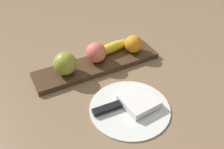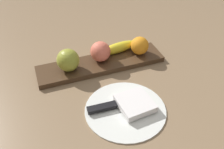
{
  "view_description": "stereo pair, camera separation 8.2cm",
  "coord_description": "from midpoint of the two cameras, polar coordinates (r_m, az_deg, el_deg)",
  "views": [
    {
      "loc": [
        -0.28,
        -0.72,
        0.57
      ],
      "look_at": [
        0.01,
        -0.16,
        0.05
      ],
      "focal_mm": 40.05,
      "sensor_mm": 36.0,
      "label": 1
    },
    {
      "loc": [
        -0.21,
        -0.75,
        0.57
      ],
      "look_at": [
        0.01,
        -0.16,
        0.05
      ],
      "focal_mm": 40.05,
      "sensor_mm": 36.0,
      "label": 2
    }
  ],
  "objects": [
    {
      "name": "dinner_plate",
      "position": [
        0.77,
        1.05,
        -7.73
      ],
      "size": [
        0.25,
        0.25,
        0.01
      ],
      "primitive_type": "cylinder",
      "color": "white",
      "rests_on": "ground_plane"
    },
    {
      "name": "apple",
      "position": [
        0.87,
        -13.33,
        2.32
      ],
      "size": [
        0.08,
        0.08,
        0.08
      ],
      "primitive_type": "sphere",
      "color": "#969B33",
      "rests_on": "fruit_tray"
    },
    {
      "name": "orange_near_apple",
      "position": [
        0.96,
        2.5,
        6.91
      ],
      "size": [
        0.07,
        0.07,
        0.07
      ],
      "primitive_type": "sphere",
      "color": "orange",
      "rests_on": "fruit_tray"
    },
    {
      "name": "knife",
      "position": [
        0.76,
        -3.2,
        -7.54
      ],
      "size": [
        0.18,
        0.03,
        0.01
      ],
      "rotation": [
        0.0,
        0.0,
        -0.04
      ],
      "color": "silver",
      "rests_on": "dinner_plate"
    },
    {
      "name": "ground_plane",
      "position": [
        0.96,
        -7.26,
        2.69
      ],
      "size": [
        2.4,
        2.4,
        0.0
      ],
      "primitive_type": "plane",
      "color": "#896E4F"
    },
    {
      "name": "fruit_tray",
      "position": [
        0.93,
        -5.91,
        2.1
      ],
      "size": [
        0.47,
        0.11,
        0.02
      ],
      "primitive_type": "cube",
      "color": "#49321F",
      "rests_on": "ground_plane"
    },
    {
      "name": "peach",
      "position": [
        0.91,
        -6.24,
        4.92
      ],
      "size": [
        0.07,
        0.07,
        0.07
      ],
      "primitive_type": "sphere",
      "color": "#E26C54",
      "rests_on": "fruit_tray"
    },
    {
      "name": "folded_napkin",
      "position": [
        0.77,
        3.11,
        -6.18
      ],
      "size": [
        0.11,
        0.11,
        0.02
      ],
      "primitive_type": "cube",
      "rotation": [
        0.0,
        0.0,
        0.09
      ],
      "color": "white",
      "rests_on": "dinner_plate"
    },
    {
      "name": "banana",
      "position": [
        0.96,
        -2.24,
        6.02
      ],
      "size": [
        0.16,
        0.06,
        0.04
      ],
      "primitive_type": "ellipsoid",
      "rotation": [
        0.0,
        0.0,
        0.16
      ],
      "color": "yellow",
      "rests_on": "fruit_tray"
    }
  ]
}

